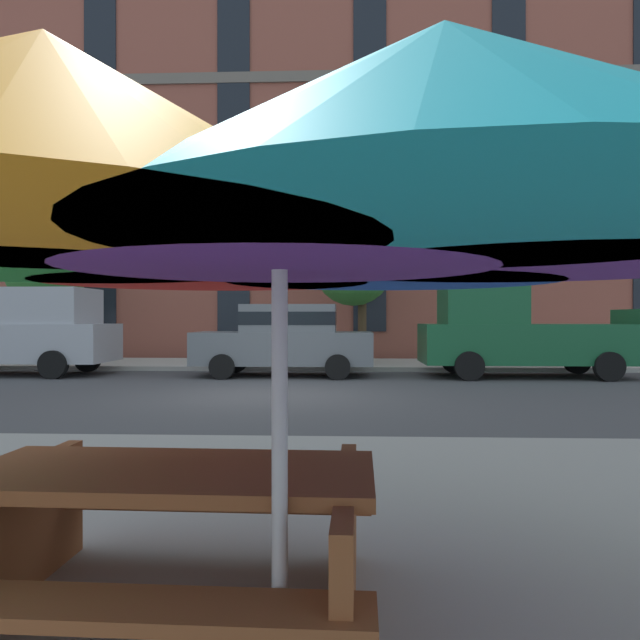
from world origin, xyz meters
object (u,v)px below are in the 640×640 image
object	(u,v)px
pickup_silver	(20,335)
pickup_green	(517,335)
patio_umbrella	(280,200)
picnic_table	(171,531)
street_tree_middle	(359,263)
street_tree_left	(43,274)
sedan_gray	(286,338)

from	to	relation	value
pickup_silver	pickup_green	bearing A→B (deg)	0.00
patio_umbrella	picnic_table	xyz separation A→B (m)	(-0.54, 0.45, -1.38)
street_tree_middle	picnic_table	bearing A→B (deg)	-94.43
street_tree_left	pickup_green	bearing A→B (deg)	-12.99
pickup_silver	pickup_green	world-z (taller)	same
pickup_silver	street_tree_left	distance (m)	3.72
pickup_silver	street_tree_middle	distance (m)	9.35
pickup_silver	street_tree_left	bearing A→B (deg)	107.68
sedan_gray	pickup_green	bearing A→B (deg)	0.00
street_tree_left	patio_umbrella	size ratio (longest dim) A/B	1.13
street_tree_middle	patio_umbrella	xyz separation A→B (m)	(-0.63, -15.48, -1.21)
street_tree_middle	sedan_gray	bearing A→B (deg)	-124.28
sedan_gray	picnic_table	xyz separation A→B (m)	(0.73, -12.25, -0.46)
street_tree_left	picnic_table	xyz separation A→B (m)	(8.51, -15.36, -2.33)
pickup_green	patio_umbrella	size ratio (longest dim) A/B	1.45
street_tree_middle	picnic_table	size ratio (longest dim) A/B	2.37
street_tree_left	picnic_table	distance (m)	17.72
street_tree_left	patio_umbrella	distance (m)	18.24
street_tree_left	street_tree_middle	world-z (taller)	street_tree_middle
sedan_gray	street_tree_middle	world-z (taller)	street_tree_middle
patio_umbrella	picnic_table	size ratio (longest dim) A/B	1.92
patio_umbrella	pickup_green	bearing A→B (deg)	70.79
pickup_green	street_tree_middle	distance (m)	5.13
pickup_green	patio_umbrella	world-z (taller)	pickup_green
street_tree_left	pickup_silver	bearing A→B (deg)	-72.32
pickup_silver	picnic_table	xyz separation A→B (m)	(7.52, -12.25, -0.54)
pickup_silver	street_tree_left	world-z (taller)	street_tree_left
sedan_gray	pickup_green	size ratio (longest dim) A/B	0.86
patio_umbrella	street_tree_middle	bearing A→B (deg)	87.67
sedan_gray	pickup_green	xyz separation A→B (m)	(5.69, 0.00, 0.08)
sedan_gray	patio_umbrella	size ratio (longest dim) A/B	1.25
street_tree_middle	patio_umbrella	distance (m)	15.54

